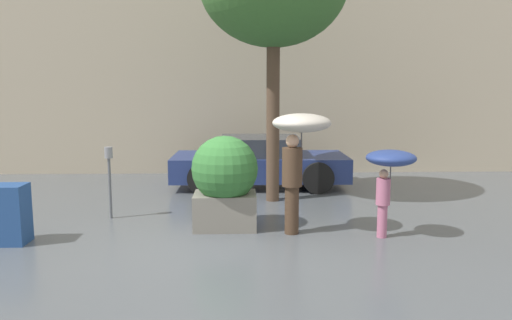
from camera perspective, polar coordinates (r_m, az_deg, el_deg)
The scene contains 8 objects.
ground_plane at distance 7.59m, azimuth -5.82°, elevation -9.66°, with size 40.00×40.00×0.00m, color #51565B.
building_facade at distance 13.73m, azimuth -4.15°, elevation 11.04°, with size 18.00×0.30×6.00m.
planter_box at distance 8.27m, azimuth -3.59°, elevation -2.24°, with size 1.10×1.10×1.55m.
person_adult at distance 7.88m, azimuth 4.91°, elevation 2.21°, with size 0.93×0.93×1.93m.
person_child at distance 7.93m, azimuth 15.01°, elevation -0.72°, with size 0.76×0.76×1.38m.
parked_car_near at distance 11.87m, azimuth 0.43°, elevation -0.27°, with size 4.11×2.08×1.18m.
parking_meter at distance 9.23m, azimuth -16.44°, elevation -0.81°, with size 0.14×0.14×1.29m.
newspaper_box at distance 8.37m, azimuth -26.33°, elevation -5.58°, with size 0.50×0.44×0.90m.
Camera 1 is at (0.52, -7.20, 2.33)m, focal length 35.00 mm.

